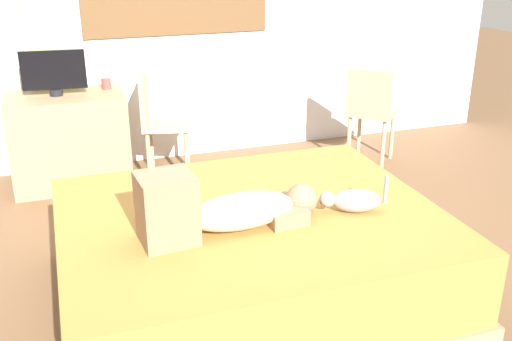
{
  "coord_description": "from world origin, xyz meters",
  "views": [
    {
      "loc": [
        -0.96,
        -2.77,
        1.93
      ],
      "look_at": [
        0.03,
        0.14,
        0.69
      ],
      "focal_mm": 41.9,
      "sensor_mm": 36.0,
      "label": 1
    }
  ],
  "objects_px": {
    "person_lying": "(223,209)",
    "bed": "(251,257)",
    "tv_monitor": "(54,72)",
    "cat": "(353,200)",
    "desk": "(70,140)",
    "chair_by_desk": "(158,119)",
    "cup": "(106,84)",
    "chair_spare": "(371,108)"
  },
  "relations": [
    {
      "from": "bed",
      "to": "chair_spare",
      "type": "distance_m",
      "value": 2.35
    },
    {
      "from": "person_lying",
      "to": "chair_spare",
      "type": "xyz_separation_m",
      "value": [
        1.84,
        1.81,
        -0.15
      ]
    },
    {
      "from": "person_lying",
      "to": "cat",
      "type": "height_order",
      "value": "person_lying"
    },
    {
      "from": "chair_by_desk",
      "to": "person_lying",
      "type": "bearing_deg",
      "value": -91.31
    },
    {
      "from": "tv_monitor",
      "to": "chair_spare",
      "type": "xyz_separation_m",
      "value": [
        2.54,
        -0.4,
        -0.41
      ]
    },
    {
      "from": "cat",
      "to": "chair_spare",
      "type": "xyz_separation_m",
      "value": [
        1.13,
        1.84,
        -0.1
      ]
    },
    {
      "from": "person_lying",
      "to": "bed",
      "type": "bearing_deg",
      "value": 37.33
    },
    {
      "from": "tv_monitor",
      "to": "chair_spare",
      "type": "distance_m",
      "value": 2.61
    },
    {
      "from": "chair_by_desk",
      "to": "bed",
      "type": "bearing_deg",
      "value": -85.87
    },
    {
      "from": "bed",
      "to": "desk",
      "type": "relative_size",
      "value": 2.26
    },
    {
      "from": "cat",
      "to": "person_lying",
      "type": "bearing_deg",
      "value": 177.81
    },
    {
      "from": "chair_by_desk",
      "to": "cat",
      "type": "bearing_deg",
      "value": -72.89
    },
    {
      "from": "bed",
      "to": "desk",
      "type": "distance_m",
      "value": 2.23
    },
    {
      "from": "bed",
      "to": "tv_monitor",
      "type": "distance_m",
      "value": 2.34
    },
    {
      "from": "cup",
      "to": "chair_spare",
      "type": "bearing_deg",
      "value": -12.61
    },
    {
      "from": "bed",
      "to": "person_lying",
      "type": "relative_size",
      "value": 2.16
    },
    {
      "from": "tv_monitor",
      "to": "cat",
      "type": "bearing_deg",
      "value": -57.72
    },
    {
      "from": "bed",
      "to": "tv_monitor",
      "type": "relative_size",
      "value": 4.24
    },
    {
      "from": "chair_spare",
      "to": "person_lying",
      "type": "bearing_deg",
      "value": -135.44
    },
    {
      "from": "cat",
      "to": "desk",
      "type": "height_order",
      "value": "cat"
    },
    {
      "from": "person_lying",
      "to": "chair_by_desk",
      "type": "height_order",
      "value": "person_lying"
    },
    {
      "from": "bed",
      "to": "desk",
      "type": "bearing_deg",
      "value": 112.23
    },
    {
      "from": "cat",
      "to": "desk",
      "type": "relative_size",
      "value": 0.38
    },
    {
      "from": "cup",
      "to": "chair_spare",
      "type": "relative_size",
      "value": 0.1
    },
    {
      "from": "chair_spare",
      "to": "cup",
      "type": "bearing_deg",
      "value": 167.39
    },
    {
      "from": "bed",
      "to": "desk",
      "type": "height_order",
      "value": "desk"
    },
    {
      "from": "bed",
      "to": "cup",
      "type": "height_order",
      "value": "cup"
    },
    {
      "from": "chair_by_desk",
      "to": "desk",
      "type": "bearing_deg",
      "value": 171.47
    },
    {
      "from": "bed",
      "to": "desk",
      "type": "xyz_separation_m",
      "value": [
        -0.84,
        2.06,
        0.1
      ]
    },
    {
      "from": "desk",
      "to": "person_lying",
      "type": "bearing_deg",
      "value": -73.51
    },
    {
      "from": "tv_monitor",
      "to": "cup",
      "type": "xyz_separation_m",
      "value": [
        0.39,
        0.08,
        -0.14
      ]
    },
    {
      "from": "desk",
      "to": "chair_spare",
      "type": "height_order",
      "value": "chair_spare"
    },
    {
      "from": "person_lying",
      "to": "chair_spare",
      "type": "relative_size",
      "value": 1.1
    },
    {
      "from": "cat",
      "to": "cup",
      "type": "xyz_separation_m",
      "value": [
        -1.02,
        2.32,
        0.18
      ]
    },
    {
      "from": "desk",
      "to": "bed",
      "type": "bearing_deg",
      "value": -67.77
    },
    {
      "from": "desk",
      "to": "tv_monitor",
      "type": "xyz_separation_m",
      "value": [
        -0.05,
        0.0,
        0.55
      ]
    },
    {
      "from": "bed",
      "to": "chair_by_desk",
      "type": "relative_size",
      "value": 2.37
    },
    {
      "from": "cat",
      "to": "cup",
      "type": "distance_m",
      "value": 2.54
    },
    {
      "from": "cat",
      "to": "cup",
      "type": "relative_size",
      "value": 3.96
    },
    {
      "from": "person_lying",
      "to": "cup",
      "type": "height_order",
      "value": "person_lying"
    },
    {
      "from": "bed",
      "to": "person_lying",
      "type": "height_order",
      "value": "person_lying"
    },
    {
      "from": "person_lying",
      "to": "tv_monitor",
      "type": "relative_size",
      "value": 1.96
    }
  ]
}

